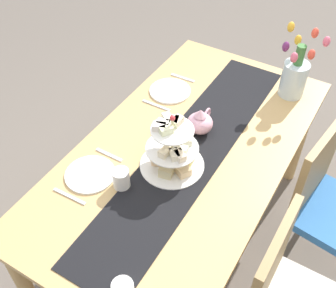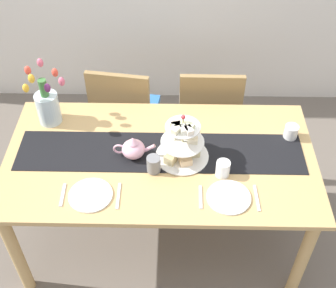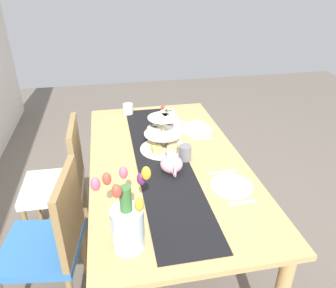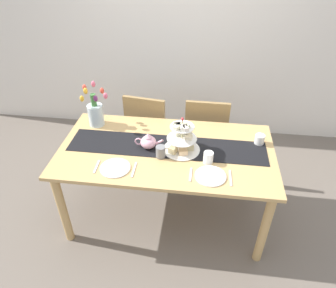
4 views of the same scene
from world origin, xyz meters
name	(u,v)px [view 3 (image 3 of 4)]	position (x,y,z in m)	size (l,w,h in m)	color
ground_plane	(167,249)	(0.00, 0.00, 0.00)	(8.00, 8.00, 0.00)	#6B6056
dining_table	(167,173)	(0.00, 0.00, 0.67)	(1.76, 0.93, 0.77)	tan
chair_left	(52,239)	(-0.28, 0.69, 0.50)	(0.47, 0.47, 0.91)	olive
chair_right	(62,178)	(0.32, 0.69, 0.50)	(0.42, 0.42, 0.91)	olive
table_runner	(162,159)	(0.00, 0.03, 0.77)	(1.62, 0.32, 0.00)	black
tiered_cake_stand	(163,136)	(0.12, 0.00, 0.87)	(0.30, 0.30, 0.30)	beige
teapot	(171,163)	(-0.15, 0.00, 0.83)	(0.24, 0.13, 0.14)	#E5A8BC
tulip_vase	(127,222)	(-0.68, 0.29, 0.90)	(0.23, 0.22, 0.40)	silver
cream_jug	(128,109)	(0.76, 0.17, 0.81)	(0.08, 0.08, 0.09)	white
dinner_plate_left	(231,186)	(-0.35, -0.29, 0.77)	(0.23, 0.23, 0.01)	white
fork_left	(242,203)	(-0.50, -0.29, 0.77)	(0.02, 0.15, 0.01)	silver
knife_left	(223,172)	(-0.21, -0.29, 0.77)	(0.01, 0.17, 0.01)	silver
dinner_plate_right	(196,129)	(0.36, -0.29, 0.77)	(0.23, 0.23, 0.01)	white
fork_right	(202,139)	(0.22, -0.29, 0.77)	(0.02, 0.15, 0.01)	silver
knife_right	(191,122)	(0.51, -0.29, 0.77)	(0.01, 0.17, 0.01)	silver
mug_grey	(185,153)	(-0.03, -0.11, 0.82)	(0.08, 0.08, 0.10)	slate
mug_white_text	(176,127)	(0.34, -0.13, 0.82)	(0.08, 0.08, 0.10)	white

